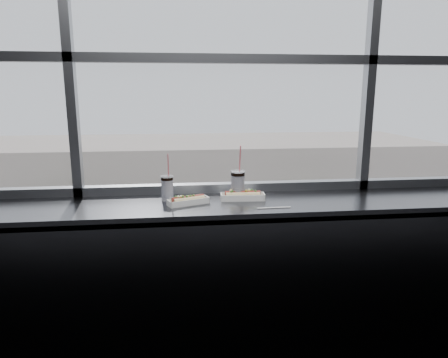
{
  "coord_description": "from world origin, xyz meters",
  "views": [
    {
      "loc": [
        -0.33,
        -1.21,
        1.78
      ],
      "look_at": [
        -0.05,
        1.23,
        1.25
      ],
      "focal_mm": 32.0,
      "sensor_mm": 36.0,
      "label": 1
    }
  ],
  "objects": [
    {
      "name": "counter",
      "position": [
        0.0,
        1.23,
        1.07
      ],
      "size": [
        6.0,
        0.55,
        0.06
      ],
      "primitive_type": "cube",
      "color": "#58595F",
      "rests_on": "ground"
    },
    {
      "name": "far_building",
      "position": [
        0.0,
        39.5,
        -7.0
      ],
      "size": [
        50.0,
        14.0,
        8.0
      ],
      "primitive_type": "cube",
      "color": "#B9AA9F",
      "rests_on": "plaza_ground"
    },
    {
      "name": "car_near_d",
      "position": [
        7.39,
        17.5,
        -9.86
      ],
      "size": [
        3.2,
        6.68,
        2.17
      ],
      "primitive_type": "imported",
      "rotation": [
        0.0,
        0.0,
        1.65
      ],
      "color": "#B0B2AC",
      "rests_on": "street_asphalt"
    },
    {
      "name": "pedestrian_d",
      "position": [
        8.63,
        29.13,
        -9.85
      ],
      "size": [
        0.98,
        0.74,
        2.21
      ],
      "primitive_type": "imported",
      "color": "#66605B",
      "rests_on": "far_sidewalk"
    },
    {
      "name": "street_asphalt",
      "position": [
        0.0,
        21.5,
        -10.97
      ],
      "size": [
        80.0,
        10.0,
        0.06
      ],
      "primitive_type": "cube",
      "color": "black",
      "rests_on": "plaza_ground"
    },
    {
      "name": "wrapper",
      "position": [
        -0.34,
        1.22,
        1.11
      ],
      "size": [
        0.1,
        0.07,
        0.02
      ],
      "primitive_type": "ellipsoid",
      "color": "silver",
      "rests_on": "counter"
    },
    {
      "name": "pedestrian_b",
      "position": [
        -2.62,
        29.89,
        -9.8
      ],
      "size": [
        1.03,
        0.77,
        2.32
      ],
      "primitive_type": "imported",
      "color": "#66605B",
      "rests_on": "far_sidewalk"
    },
    {
      "name": "car_near_b",
      "position": [
        -7.96,
        17.5,
        -9.97
      ],
      "size": [
        2.76,
        5.94,
        1.94
      ],
      "primitive_type": "imported",
      "rotation": [
        0.0,
        0.0,
        1.51
      ],
      "color": "black",
      "rests_on": "street_asphalt"
    },
    {
      "name": "window_mullions",
      "position": [
        0.0,
        1.5,
        2.3
      ],
      "size": [
        6.0,
        0.08,
        2.4
      ],
      "primitive_type": null,
      "color": "gray",
      "rests_on": "ground"
    },
    {
      "name": "plaza_ground",
      "position": [
        0.0,
        45.0,
        -11.0
      ],
      "size": [
        120.0,
        120.0,
        0.0
      ],
      "primitive_type": "plane",
      "color": "gray",
      "rests_on": "ground"
    },
    {
      "name": "hotdog_tray_left",
      "position": [
        -0.27,
        1.2,
        1.13
      ],
      "size": [
        0.27,
        0.17,
        0.06
      ],
      "rotation": [
        0.0,
        0.0,
        0.37
      ],
      "color": "white",
      "rests_on": "counter"
    },
    {
      "name": "tree_right",
      "position": [
        10.58,
        29.5,
        -7.6
      ],
      "size": [
        3.21,
        3.21,
        5.01
      ],
      "color": "#47382B",
      "rests_on": "far_sidewalk"
    },
    {
      "name": "pedestrian_c",
      "position": [
        5.93,
        28.8,
        -10.05
      ],
      "size": [
        0.81,
        0.61,
        1.82
      ],
      "primitive_type": "imported",
      "rotation": [
        0.0,
        0.0,
        3.14
      ],
      "color": "#66605B",
      "rests_on": "far_sidewalk"
    },
    {
      "name": "wall_back_lower",
      "position": [
        0.0,
        1.5,
        0.55
      ],
      "size": [
        6.0,
        0.0,
        6.0
      ],
      "primitive_type": "plane",
      "rotation": [
        1.57,
        0.0,
        0.0
      ],
      "color": "black",
      "rests_on": "ground"
    },
    {
      "name": "far_sidewalk",
      "position": [
        0.0,
        29.5,
        -10.98
      ],
      "size": [
        80.0,
        6.0,
        0.04
      ],
      "primitive_type": "cube",
      "color": "gray",
      "rests_on": "plaza_ground"
    },
    {
      "name": "car_far_c",
      "position": [
        10.81,
        25.5,
        -9.92
      ],
      "size": [
        2.95,
        6.28,
        2.04
      ],
      "primitive_type": "imported",
      "rotation": [
        0.0,
        0.0,
        1.51
      ],
      "color": "silver",
      "rests_on": "street_asphalt"
    },
    {
      "name": "tree_left",
      "position": [
        -9.35,
        29.5,
        -7.34
      ],
      "size": [
        3.45,
        3.45,
        5.4
      ],
      "color": "#47382B",
      "rests_on": "far_sidewalk"
    },
    {
      "name": "counter_fascia",
      "position": [
        0.0,
        0.97,
        0.55
      ],
      "size": [
        6.0,
        0.04,
        1.04
      ],
      "primitive_type": "cube",
      "color": "#58595F",
      "rests_on": "ground"
    },
    {
      "name": "window_glass",
      "position": [
        0.0,
        1.52,
        2.3
      ],
      "size": [
        6.0,
        0.0,
        6.0
      ],
      "primitive_type": "plane",
      "rotation": [
        1.57,
        0.0,
        0.0
      ],
      "color": "silver",
      "rests_on": "ground"
    },
    {
      "name": "car_near_c",
      "position": [
        -0.22,
        17.5,
        -9.97
      ],
      "size": [
        3.13,
        6.09,
        1.94
      ],
      "primitive_type": "imported",
      "rotation": [
        0.0,
        0.0,
        1.45
      ],
      "color": "#983100",
      "rests_on": "street_asphalt"
    },
    {
      "name": "soda_cup_left",
      "position": [
        -0.4,
        1.31,
        1.19
      ],
      "size": [
        0.08,
        0.08,
        0.31
      ],
      "color": "white",
      "rests_on": "counter"
    },
    {
      "name": "loose_straw",
      "position": [
        0.24,
        1.05,
        1.1
      ],
      "size": [
        0.21,
        0.01,
        0.01
      ],
      "primitive_type": "cylinder",
      "rotation": [
        0.0,
        1.57,
        0.03
      ],
      "color": "white",
      "rests_on": "counter"
    },
    {
      "name": "soda_cup_right",
      "position": [
        0.05,
        1.3,
        1.2
      ],
      "size": [
        0.1,
        0.1,
        0.35
      ],
      "color": "white",
      "rests_on": "counter"
    },
    {
      "name": "car_near_e",
      "position": [
        12.07,
        17.5,
        -9.88
      ],
      "size": [
        3.48,
        6.66,
        2.12
      ],
      "primitive_type": "imported",
      "rotation": [
        0.0,
        0.0,
        1.71
      ],
      "color": "#291CAA",
      "rests_on": "street_asphalt"
    },
    {
      "name": "car_far_a",
      "position": [
        -11.57,
        25.5,
        -9.79
      ],
      "size": [
        3.73,
        7.23,
        2.31
      ],
      "primitive_type": "imported",
      "rotation": [
        0.0,
        0.0,
        1.44
      ],
      "color": "black",
      "rests_on": "street_asphalt"
    },
    {
      "name": "hotdog_tray_right",
      "position": [
        0.08,
        1.26,
        1.13
      ],
      "size": [
        0.29,
        0.11,
        0.07
      ],
      "rotation": [
        0.0,
        0.0,
        -0.05
      ],
      "color": "white",
      "rests_on": "counter"
    },
    {
      "name": "tree_center",
      "position": [
        -0.19,
        29.5,
        -7.98
      ],
      "size": [
        2.85,
        2.85,
        4.46
      ],
      "color": "#47382B",
      "rests_on": "far_sidewalk"
    }
  ]
}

